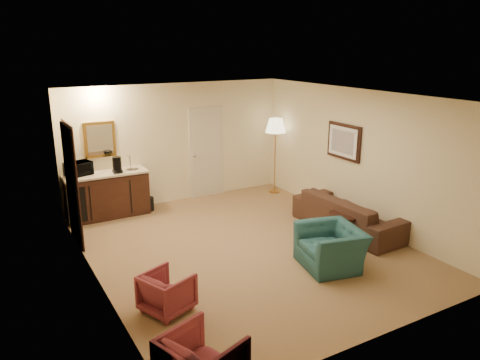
{
  "coord_description": "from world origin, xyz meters",
  "views": [
    {
      "loc": [
        -3.78,
        -6.41,
        3.39
      ],
      "look_at": [
        0.17,
        0.5,
        1.07
      ],
      "focal_mm": 35.0,
      "sensor_mm": 36.0,
      "label": 1
    }
  ],
  "objects_px": {
    "rose_chair_near": "(167,290)",
    "sofa": "(349,208)",
    "wetbar_cabinet": "(107,195)",
    "microwave": "(78,167)",
    "waste_bin": "(149,204)",
    "coffee_maker": "(117,165)",
    "teal_armchair": "(331,241)",
    "floor_lamp": "(275,156)",
    "coffee_table": "(349,226)"
  },
  "relations": [
    {
      "from": "sofa",
      "to": "rose_chair_near",
      "type": "xyz_separation_m",
      "value": [
        -3.98,
        -0.94,
        -0.14
      ]
    },
    {
      "from": "sofa",
      "to": "floor_lamp",
      "type": "relative_size",
      "value": 1.27
    },
    {
      "from": "wetbar_cabinet",
      "to": "microwave",
      "type": "height_order",
      "value": "microwave"
    },
    {
      "from": "wetbar_cabinet",
      "to": "floor_lamp",
      "type": "bearing_deg",
      "value": -4.75
    },
    {
      "from": "waste_bin",
      "to": "coffee_table",
      "type": "bearing_deg",
      "value": -51.04
    },
    {
      "from": "coffee_table",
      "to": "microwave",
      "type": "xyz_separation_m",
      "value": [
        -3.95,
        3.39,
        0.83
      ]
    },
    {
      "from": "teal_armchair",
      "to": "wetbar_cabinet",
      "type": "bearing_deg",
      "value": -136.03
    },
    {
      "from": "teal_armchair",
      "to": "coffee_table",
      "type": "height_order",
      "value": "teal_armchair"
    },
    {
      "from": "floor_lamp",
      "to": "microwave",
      "type": "relative_size",
      "value": 3.66
    },
    {
      "from": "teal_armchair",
      "to": "microwave",
      "type": "relative_size",
      "value": 2.05
    },
    {
      "from": "coffee_table",
      "to": "microwave",
      "type": "relative_size",
      "value": 1.82
    },
    {
      "from": "teal_armchair",
      "to": "microwave",
      "type": "height_order",
      "value": "microwave"
    },
    {
      "from": "rose_chair_near",
      "to": "waste_bin",
      "type": "distance_m",
      "value": 4.0
    },
    {
      "from": "sofa",
      "to": "waste_bin",
      "type": "relative_size",
      "value": 7.95
    },
    {
      "from": "waste_bin",
      "to": "microwave",
      "type": "bearing_deg",
      "value": 173.97
    },
    {
      "from": "waste_bin",
      "to": "microwave",
      "type": "height_order",
      "value": "microwave"
    },
    {
      "from": "teal_armchair",
      "to": "coffee_maker",
      "type": "relative_size",
      "value": 3.04
    },
    {
      "from": "rose_chair_near",
      "to": "floor_lamp",
      "type": "xyz_separation_m",
      "value": [
        4.1,
        3.6,
        0.58
      ]
    },
    {
      "from": "rose_chair_near",
      "to": "sofa",
      "type": "bearing_deg",
      "value": -98.69
    },
    {
      "from": "teal_armchair",
      "to": "coffee_table",
      "type": "xyz_separation_m",
      "value": [
        0.99,
        0.66,
        -0.18
      ]
    },
    {
      "from": "coffee_table",
      "to": "waste_bin",
      "type": "height_order",
      "value": "coffee_table"
    },
    {
      "from": "wetbar_cabinet",
      "to": "coffee_maker",
      "type": "distance_m",
      "value": 0.67
    },
    {
      "from": "rose_chair_near",
      "to": "coffee_table",
      "type": "relative_size",
      "value": 0.68
    },
    {
      "from": "wetbar_cabinet",
      "to": "sofa",
      "type": "distance_m",
      "value": 4.78
    },
    {
      "from": "rose_chair_near",
      "to": "floor_lamp",
      "type": "bearing_deg",
      "value": -70.69
    },
    {
      "from": "coffee_table",
      "to": "floor_lamp",
      "type": "height_order",
      "value": "floor_lamp"
    },
    {
      "from": "rose_chair_near",
      "to": "waste_bin",
      "type": "relative_size",
      "value": 2.11
    },
    {
      "from": "coffee_table",
      "to": "coffee_maker",
      "type": "relative_size",
      "value": 2.69
    },
    {
      "from": "teal_armchair",
      "to": "waste_bin",
      "type": "relative_size",
      "value": 3.5
    },
    {
      "from": "rose_chair_near",
      "to": "microwave",
      "type": "bearing_deg",
      "value": -18.42
    },
    {
      "from": "sofa",
      "to": "coffee_table",
      "type": "relative_size",
      "value": 2.57
    },
    {
      "from": "coffee_maker",
      "to": "floor_lamp",
      "type": "bearing_deg",
      "value": 7.76
    },
    {
      "from": "waste_bin",
      "to": "teal_armchair",
      "type": "bearing_deg",
      "value": -67.27
    },
    {
      "from": "rose_chair_near",
      "to": "wetbar_cabinet",
      "type": "bearing_deg",
      "value": -25.65
    },
    {
      "from": "teal_armchair",
      "to": "waste_bin",
      "type": "distance_m",
      "value": 4.25
    },
    {
      "from": "coffee_maker",
      "to": "rose_chair_near",
      "type": "bearing_deg",
      "value": -85.9
    },
    {
      "from": "teal_armchair",
      "to": "floor_lamp",
      "type": "xyz_separation_m",
      "value": [
        1.39,
        3.66,
        0.45
      ]
    },
    {
      "from": "wetbar_cabinet",
      "to": "floor_lamp",
      "type": "relative_size",
      "value": 0.93
    },
    {
      "from": "sofa",
      "to": "rose_chair_near",
      "type": "bearing_deg",
      "value": 100.47
    },
    {
      "from": "sofa",
      "to": "waste_bin",
      "type": "distance_m",
      "value": 4.13
    },
    {
      "from": "teal_armchair",
      "to": "coffee_table",
      "type": "bearing_deg",
      "value": 135.97
    },
    {
      "from": "coffee_maker",
      "to": "wetbar_cabinet",
      "type": "bearing_deg",
      "value": 162.9
    },
    {
      "from": "floor_lamp",
      "to": "coffee_maker",
      "type": "bearing_deg",
      "value": 176.75
    },
    {
      "from": "sofa",
      "to": "floor_lamp",
      "type": "bearing_deg",
      "value": -5.33
    },
    {
      "from": "floor_lamp",
      "to": "coffee_maker",
      "type": "height_order",
      "value": "floor_lamp"
    },
    {
      "from": "wetbar_cabinet",
      "to": "coffee_maker",
      "type": "height_order",
      "value": "coffee_maker"
    },
    {
      "from": "waste_bin",
      "to": "rose_chair_near",
      "type": "bearing_deg",
      "value": -105.59
    },
    {
      "from": "teal_armchair",
      "to": "rose_chair_near",
      "type": "xyz_separation_m",
      "value": [
        -2.71,
        0.05,
        -0.13
      ]
    },
    {
      "from": "sofa",
      "to": "microwave",
      "type": "xyz_separation_m",
      "value": [
        -4.23,
        3.05,
        0.64
      ]
    },
    {
      "from": "sofa",
      "to": "teal_armchair",
      "type": "bearing_deg",
      "value": 125.22
    }
  ]
}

